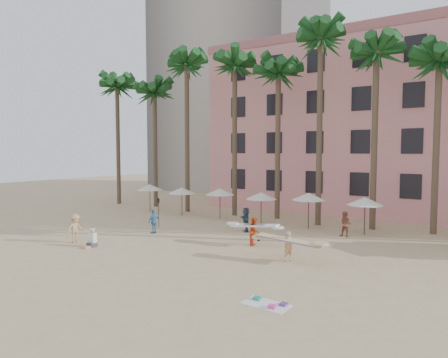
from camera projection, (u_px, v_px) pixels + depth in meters
ground at (168, 262)px, 20.90m from camera, size 120.00×120.00×0.00m
pink_hotel at (400, 128)px, 38.38m from camera, size 35.00×14.00×16.00m
grey_tower at (240, 25)px, 60.75m from camera, size 22.00×18.00×50.00m
palm_row at (293, 63)px, 32.31m from camera, size 44.40×5.40×16.30m
umbrella_row at (240, 193)px, 32.85m from camera, size 22.50×2.70×2.73m
beach_towel at (267, 304)px, 15.10m from camera, size 1.86×1.11×0.14m
carrier_yellow at (289, 244)px, 20.98m from camera, size 3.46×1.10×1.61m
carrier_white at (255, 230)px, 24.61m from camera, size 3.02×1.14×1.76m
beachgoers at (201, 224)px, 27.14m from camera, size 14.74×11.92×1.83m
paddle at (159, 209)px, 30.43m from camera, size 0.18×0.04×2.23m
seated_man at (91, 241)px, 24.16m from camera, size 0.49×0.86×1.11m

